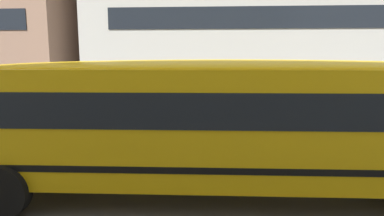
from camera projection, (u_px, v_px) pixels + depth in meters
ground_plane at (170, 173)px, 8.47m from camera, size 400.00×400.00×0.00m
sidewalk_far at (188, 122)px, 15.46m from camera, size 120.00×3.00×0.01m
lane_centreline at (170, 173)px, 8.47m from camera, size 110.00×0.16×0.01m
school_bus at (242, 116)px, 6.86m from camera, size 13.36×3.17×2.98m
apartment_block_far_centre at (258, 6)px, 21.42m from camera, size 20.22×11.57×13.30m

